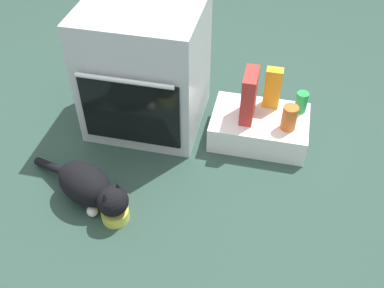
# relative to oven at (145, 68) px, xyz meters

# --- Properties ---
(ground) EXTENTS (8.00, 8.00, 0.00)m
(ground) POSITION_rel_oven_xyz_m (0.06, -0.49, -0.36)
(ground) COLOR #284238
(oven) EXTENTS (0.62, 0.61, 0.72)m
(oven) POSITION_rel_oven_xyz_m (0.00, 0.00, 0.00)
(oven) COLOR #B7BABF
(oven) RESTS_ON ground
(pantry_cabinet) EXTENTS (0.53, 0.36, 0.16)m
(pantry_cabinet) POSITION_rel_oven_xyz_m (0.66, -0.03, -0.28)
(pantry_cabinet) COLOR white
(pantry_cabinet) RESTS_ON ground
(food_bowl) EXTENTS (0.13, 0.13, 0.09)m
(food_bowl) POSITION_rel_oven_xyz_m (0.06, -0.75, -0.32)
(food_bowl) COLOR #D1D14C
(food_bowl) RESTS_ON ground
(cat) EXTENTS (0.62, 0.34, 0.22)m
(cat) POSITION_rel_oven_xyz_m (-0.08, -0.69, -0.24)
(cat) COLOR black
(cat) RESTS_ON ground
(soda_can) EXTENTS (0.07, 0.07, 0.12)m
(soda_can) POSITION_rel_oven_xyz_m (0.86, 0.07, -0.14)
(soda_can) COLOR green
(soda_can) RESTS_ON pantry_cabinet
(cereal_box) EXTENTS (0.07, 0.18, 0.28)m
(cereal_box) POSITION_rel_oven_xyz_m (0.58, -0.04, -0.06)
(cereal_box) COLOR #B72D28
(cereal_box) RESTS_ON pantry_cabinet
(sauce_jar) EXTENTS (0.08, 0.08, 0.14)m
(sauce_jar) POSITION_rel_oven_xyz_m (0.81, -0.09, -0.13)
(sauce_jar) COLOR #D16023
(sauce_jar) RESTS_ON pantry_cabinet
(juice_carton) EXTENTS (0.09, 0.06, 0.24)m
(juice_carton) POSITION_rel_oven_xyz_m (0.70, 0.08, -0.08)
(juice_carton) COLOR orange
(juice_carton) RESTS_ON pantry_cabinet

